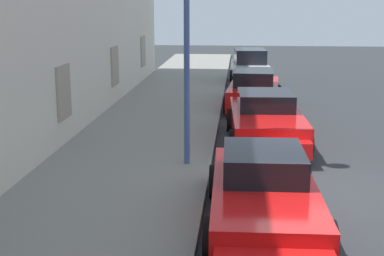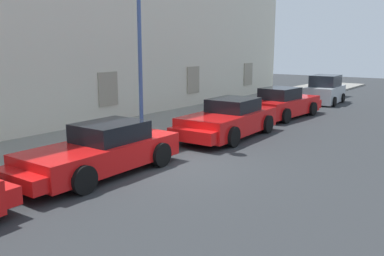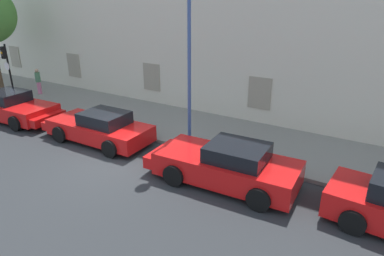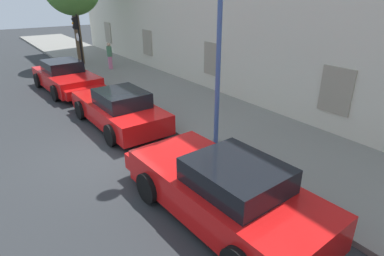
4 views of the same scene
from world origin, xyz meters
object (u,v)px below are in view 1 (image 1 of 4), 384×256
object	(u,v)px
sportscar_white_middle	(266,123)
hatchback_parked	(250,68)
sportscar_yellow_flank	(264,197)
sportscar_tail_end	(254,91)

from	to	relation	value
sportscar_white_middle	hatchback_parked	bearing A→B (deg)	1.41
sportscar_yellow_flank	hatchback_parked	world-z (taller)	hatchback_parked
hatchback_parked	sportscar_yellow_flank	bearing A→B (deg)	179.93
sportscar_white_middle	sportscar_tail_end	world-z (taller)	sportscar_tail_end
sportscar_yellow_flank	sportscar_tail_end	bearing A→B (deg)	-0.48
hatchback_parked	sportscar_tail_end	bearing A→B (deg)	-179.26
sportscar_tail_end	hatchback_parked	world-z (taller)	hatchback_parked
sportscar_yellow_flank	sportscar_white_middle	size ratio (longest dim) A/B	0.97
sportscar_white_middle	sportscar_tail_end	distance (m)	5.76
sportscar_yellow_flank	hatchback_parked	distance (m)	17.92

